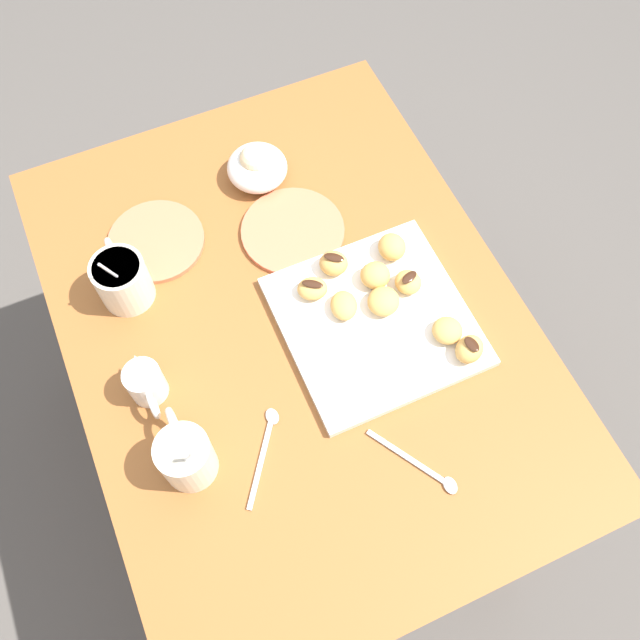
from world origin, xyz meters
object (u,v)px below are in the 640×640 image
(dining_table, at_px, (297,355))
(beignet_4, at_px, (469,349))
(pastry_plate_square, at_px, (375,321))
(cream_pitcher_white, at_px, (146,383))
(beignet_2, at_px, (408,282))
(beignet_5, at_px, (384,301))
(beignet_8, at_px, (344,306))
(saucer_coral_right, at_px, (156,241))
(beignet_6, at_px, (334,263))
(beignet_3, at_px, (375,275))
(beignet_0, at_px, (392,247))
(coffee_mug_cream_right, at_px, (122,279))
(beignet_1, at_px, (313,289))
(saucer_coral_left, at_px, (293,231))
(ice_cream_bowl, at_px, (257,166))
(coffee_mug_cream_left, at_px, (186,456))
(beignet_7, at_px, (447,330))

(dining_table, height_order, beignet_4, beignet_4)
(dining_table, bearing_deg, pastry_plate_square, -114.70)
(cream_pitcher_white, bearing_deg, beignet_2, -90.07)
(beignet_5, relative_size, beignet_8, 1.00)
(beignet_4, bearing_deg, beignet_8, 44.15)
(saucer_coral_right, height_order, beignet_6, beignet_6)
(beignet_3, bearing_deg, beignet_0, -52.49)
(coffee_mug_cream_right, bearing_deg, pastry_plate_square, -121.59)
(dining_table, bearing_deg, beignet_0, -76.37)
(beignet_0, distance_m, beignet_1, 0.16)
(beignet_1, bearing_deg, pastry_plate_square, -139.40)
(beignet_2, bearing_deg, pastry_plate_square, 113.87)
(beignet_1, height_order, beignet_4, beignet_4)
(cream_pitcher_white, bearing_deg, saucer_coral_left, -59.87)
(saucer_coral_left, relative_size, beignet_1, 3.63)
(dining_table, relative_size, beignet_5, 18.32)
(saucer_coral_right, relative_size, beignet_6, 3.49)
(ice_cream_bowl, relative_size, beignet_3, 2.19)
(coffee_mug_cream_left, height_order, beignet_7, coffee_mug_cream_left)
(coffee_mug_cream_left, xyz_separation_m, cream_pitcher_white, (0.14, 0.02, -0.01))
(beignet_7, xyz_separation_m, beignet_8, (0.11, 0.14, -0.00))
(coffee_mug_cream_left, height_order, beignet_4, coffee_mug_cream_left)
(beignet_7, bearing_deg, ice_cream_bowl, 20.23)
(cream_pitcher_white, relative_size, saucer_coral_left, 0.55)
(saucer_coral_left, bearing_deg, ice_cream_bowl, 4.78)
(dining_table, relative_size, beignet_2, 21.62)
(coffee_mug_cream_right, xyz_separation_m, ice_cream_bowl, (0.14, -0.30, -0.01))
(beignet_6, bearing_deg, ice_cream_bowl, 9.98)
(pastry_plate_square, relative_size, coffee_mug_cream_left, 2.02)
(saucer_coral_right, xyz_separation_m, beignet_1, (-0.22, -0.21, 0.03))
(ice_cream_bowl, relative_size, beignet_0, 2.13)
(beignet_8, bearing_deg, beignet_4, -135.85)
(beignet_4, xyz_separation_m, beignet_6, (0.24, 0.13, 0.00))
(saucer_coral_left, bearing_deg, dining_table, 158.05)
(ice_cream_bowl, xyz_separation_m, beignet_7, (-0.44, -0.16, -0.01))
(beignet_0, xyz_separation_m, beignet_5, (-0.09, 0.06, -0.00))
(saucer_coral_left, height_order, beignet_6, beignet_6)
(coffee_mug_cream_right, height_order, beignet_8, coffee_mug_cream_right)
(beignet_4, xyz_separation_m, beignet_7, (0.05, 0.02, -0.00))
(coffee_mug_cream_right, distance_m, beignet_1, 0.32)
(beignet_4, bearing_deg, saucer_coral_left, 25.71)
(beignet_0, height_order, beignet_1, beignet_0)
(beignet_5, xyz_separation_m, beignet_6, (0.10, 0.05, 0.00))
(ice_cream_bowl, height_order, beignet_2, ice_cream_bowl)
(coffee_mug_cream_right, height_order, beignet_4, coffee_mug_cream_right)
(ice_cream_bowl, bearing_deg, saucer_coral_right, 105.29)
(cream_pitcher_white, distance_m, beignet_1, 0.32)
(beignet_0, xyz_separation_m, beignet_6, (0.01, 0.11, -0.00))
(beignet_3, bearing_deg, beignet_4, -156.96)
(saucer_coral_right, distance_m, beignet_6, 0.33)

